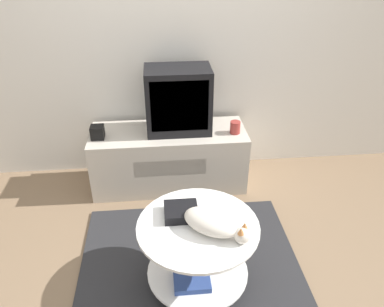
# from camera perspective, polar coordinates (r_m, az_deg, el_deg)

# --- Properties ---
(ground_plane) EXTENTS (12.00, 12.00, 0.00)m
(ground_plane) POSITION_cam_1_polar(r_m,az_deg,el_deg) (2.63, -0.13, -18.02)
(ground_plane) COLOR #7F664C
(wall_back) EXTENTS (8.00, 0.05, 2.60)m
(wall_back) POSITION_cam_1_polar(r_m,az_deg,el_deg) (3.22, -2.65, 18.63)
(wall_back) COLOR silver
(wall_back) RESTS_ON ground_plane
(rug) EXTENTS (1.49, 1.41, 0.02)m
(rug) POSITION_cam_1_polar(r_m,az_deg,el_deg) (2.62, -0.13, -17.87)
(rug) COLOR #28282B
(rug) RESTS_ON ground_plane
(tv_stand) EXTENTS (1.32, 0.50, 0.52)m
(tv_stand) POSITION_cam_1_polar(r_m,az_deg,el_deg) (3.29, -3.51, -0.67)
(tv_stand) COLOR beige
(tv_stand) RESTS_ON ground_plane
(tv) EXTENTS (0.53, 0.33, 0.54)m
(tv) POSITION_cam_1_polar(r_m,az_deg,el_deg) (3.08, -2.02, 8.13)
(tv) COLOR black
(tv) RESTS_ON tv_stand
(speaker) EXTENTS (0.11, 0.11, 0.11)m
(speaker) POSITION_cam_1_polar(r_m,az_deg,el_deg) (3.13, -14.22, 3.17)
(speaker) COLOR black
(speaker) RESTS_ON tv_stand
(mug) EXTENTS (0.08, 0.08, 0.10)m
(mug) POSITION_cam_1_polar(r_m,az_deg,el_deg) (3.13, 6.59, 3.98)
(mug) COLOR #99332D
(mug) RESTS_ON tv_stand
(coffee_table) EXTENTS (0.72, 0.72, 0.49)m
(coffee_table) POSITION_cam_1_polar(r_m,az_deg,el_deg) (2.34, 0.83, -14.46)
(coffee_table) COLOR #B2B2B7
(coffee_table) RESTS_ON rug
(dvd_box) EXTENTS (0.20, 0.18, 0.06)m
(dvd_box) POSITION_cam_1_polar(r_m,az_deg,el_deg) (2.26, -1.69, -8.86)
(dvd_box) COLOR black
(dvd_box) RESTS_ON coffee_table
(cat) EXTENTS (0.47, 0.37, 0.12)m
(cat) POSITION_cam_1_polar(r_m,az_deg,el_deg) (2.15, 3.20, -10.50)
(cat) COLOR silver
(cat) RESTS_ON coffee_table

